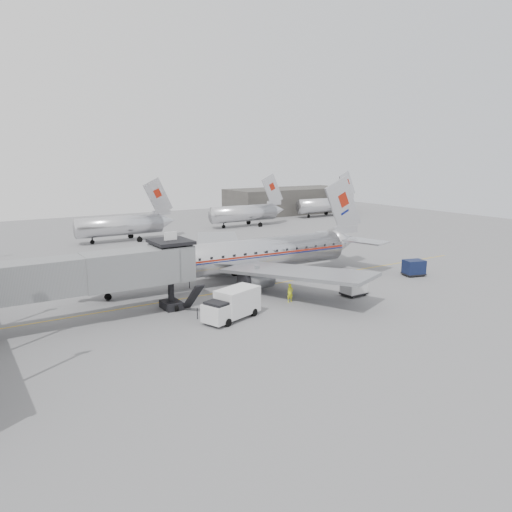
% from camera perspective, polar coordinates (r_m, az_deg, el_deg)
% --- Properties ---
extents(ground, '(160.00, 160.00, 0.00)m').
position_cam_1_polar(ground, '(48.25, 2.35, -5.32)').
color(ground, slate).
rests_on(ground, ground).
extents(hangar, '(30.00, 12.00, 6.00)m').
position_cam_1_polar(hangar, '(121.66, 3.68, 6.33)').
color(hangar, '#393634').
rests_on(hangar, ground).
extents(apron_line, '(60.00, 0.15, 0.01)m').
position_cam_1_polar(apron_line, '(54.64, 1.35, -3.29)').
color(apron_line, gold).
rests_on(apron_line, ground).
extents(jet_bridge, '(21.00, 6.20, 7.10)m').
position_cam_1_polar(jet_bridge, '(43.79, -18.74, -2.03)').
color(jet_bridge, slate).
rests_on(jet_bridge, ground).
extents(distant_aircraft_near, '(16.39, 3.20, 10.26)m').
position_cam_1_polar(distant_aircraft_near, '(84.34, -15.20, 3.46)').
color(distant_aircraft_near, silver).
rests_on(distant_aircraft_near, ground).
extents(distant_aircraft_mid, '(16.39, 3.20, 10.26)m').
position_cam_1_polar(distant_aircraft_mid, '(98.61, -1.33, 4.98)').
color(distant_aircraft_mid, silver).
rests_on(distant_aircraft_mid, ground).
extents(distant_aircraft_far, '(16.39, 3.20, 10.26)m').
position_cam_1_polar(distant_aircraft_far, '(115.83, 7.89, 5.85)').
color(distant_aircraft_far, silver).
rests_on(distant_aircraft_far, ground).
extents(airliner, '(36.23, 33.55, 11.46)m').
position_cam_1_polar(airliner, '(55.27, -2.32, -0.06)').
color(airliner, silver).
rests_on(airliner, ground).
extents(service_van, '(5.91, 3.81, 2.60)m').
position_cam_1_polar(service_van, '(43.11, -2.75, -5.49)').
color(service_van, silver).
rests_on(service_van, ground).
extents(baggage_cart_navy, '(2.77, 2.38, 1.87)m').
position_cam_1_polar(baggage_cart_navy, '(61.26, 17.60, -1.25)').
color(baggage_cart_navy, '#0D1637').
rests_on(baggage_cart_navy, ground).
extents(baggage_cart_white, '(2.45, 1.91, 1.87)m').
position_cam_1_polar(baggage_cart_white, '(51.29, 11.11, -3.36)').
color(baggage_cart_white, silver).
rests_on(baggage_cart_white, ground).
extents(ramp_worker, '(0.68, 0.45, 1.84)m').
position_cam_1_polar(ramp_worker, '(48.18, 3.92, -4.22)').
color(ramp_worker, yellow).
rests_on(ramp_worker, ground).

